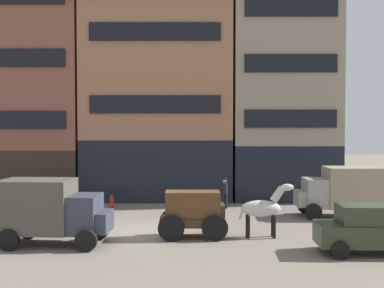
% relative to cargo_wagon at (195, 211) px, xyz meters
% --- Properties ---
extents(ground_plane, '(120.00, 120.00, 0.00)m').
position_rel_cargo_wagon_xyz_m(ground_plane, '(-2.43, 1.37, -1.15)').
color(ground_plane, slate).
extents(building_far_left, '(7.42, 7.37, 15.12)m').
position_rel_cargo_wagon_xyz_m(building_far_left, '(-10.72, 12.37, 6.45)').
color(building_far_left, '#33281E').
rests_on(building_far_left, ground_plane).
extents(building_center_left, '(10.05, 7.37, 13.24)m').
position_rel_cargo_wagon_xyz_m(building_center_left, '(-2.34, 12.37, 5.51)').
color(building_center_left, black).
rests_on(building_center_left, ground_plane).
extents(building_center_right, '(7.23, 7.37, 14.18)m').
position_rel_cargo_wagon_xyz_m(building_center_right, '(5.95, 12.37, 5.99)').
color(building_center_right, black).
rests_on(building_center_right, ground_plane).
extents(cargo_wagon, '(2.93, 1.56, 1.98)m').
position_rel_cargo_wagon_xyz_m(cargo_wagon, '(0.00, 0.00, 0.00)').
color(cargo_wagon, '#3D2819').
rests_on(cargo_wagon, ground_plane).
extents(draft_horse, '(2.35, 0.64, 2.30)m').
position_rel_cargo_wagon_xyz_m(draft_horse, '(2.95, 0.00, 0.12)').
color(draft_horse, beige).
rests_on(draft_horse, ground_plane).
extents(delivery_truck_near, '(4.43, 2.32, 2.62)m').
position_rel_cargo_wagon_xyz_m(delivery_truck_near, '(-5.69, -1.26, 0.28)').
color(delivery_truck_near, '#333847').
rests_on(delivery_truck_near, ground_plane).
extents(delivery_truck_far, '(4.38, 2.19, 2.62)m').
position_rel_cargo_wagon_xyz_m(delivery_truck_far, '(7.75, 4.64, 0.28)').
color(delivery_truck_far, gray).
rests_on(delivery_truck_far, ground_plane).
extents(sedan_dark, '(3.86, 2.20, 1.83)m').
position_rel_cargo_wagon_xyz_m(sedan_dark, '(-8.69, 4.91, -0.23)').
color(sedan_dark, gray).
rests_on(sedan_dark, ground_plane).
extents(sedan_light, '(3.77, 1.99, 1.83)m').
position_rel_cargo_wagon_xyz_m(sedan_light, '(6.40, -2.56, -0.23)').
color(sedan_light, '#2D3823').
rests_on(sedan_light, ground_plane).
extents(pedestrian_officer, '(0.44, 0.44, 1.79)m').
position_rel_cargo_wagon_xyz_m(pedestrian_officer, '(1.80, 7.20, -0.17)').
color(pedestrian_officer, black).
rests_on(pedestrian_officer, ground_plane).
extents(fire_hydrant_curbside, '(0.24, 0.24, 0.83)m').
position_rel_cargo_wagon_xyz_m(fire_hydrant_curbside, '(-4.69, 6.97, -0.72)').
color(fire_hydrant_curbside, maroon).
rests_on(fire_hydrant_curbside, ground_plane).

